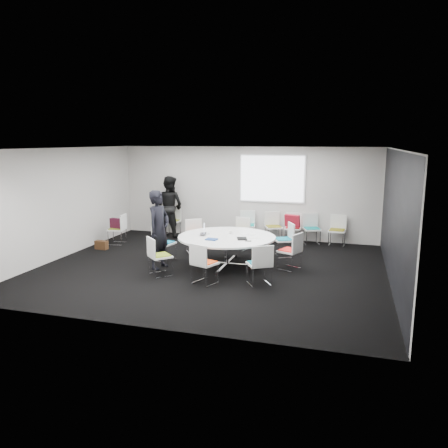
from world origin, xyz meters
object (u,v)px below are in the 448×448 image
(chair_back_d, at_px, (311,235))
(chair_ring_g, at_px, (204,271))
(chair_ring_c, at_px, (239,240))
(chair_person_back, at_px, (172,226))
(brown_bag, at_px, (101,245))
(chair_ring_d, at_px, (195,242))
(chair_ring_e, at_px, (164,250))
(chair_spare_left, at_px, (118,235))
(chair_ring_f, at_px, (160,263))
(person_back, at_px, (170,206))
(chair_back_c, at_px, (293,234))
(chair_back_e, at_px, (337,236))
(chair_ring_a, at_px, (290,258))
(chair_ring_h, at_px, (259,272))
(chair_ring_b, at_px, (284,246))
(maroon_bag, at_px, (117,223))
(cup, at_px, (231,232))
(conference_table, at_px, (227,243))
(laptop, at_px, (205,234))
(chair_back_b, at_px, (273,233))
(person_main, at_px, (159,230))
(chair_back_a, at_px, (247,231))

(chair_back_d, bearing_deg, chair_ring_g, 46.92)
(chair_ring_c, relative_size, chair_person_back, 1.00)
(chair_ring_c, xyz_separation_m, brown_bag, (-3.69, -1.04, -0.16))
(chair_ring_d, distance_m, chair_ring_e, 1.10)
(chair_spare_left, bearing_deg, chair_ring_e, -130.65)
(chair_ring_f, relative_size, person_back, 0.46)
(chair_back_c, xyz_separation_m, chair_back_e, (1.26, -0.03, 0.00))
(chair_ring_a, height_order, brown_bag, chair_ring_a)
(chair_ring_h, height_order, chair_back_d, same)
(chair_ring_b, bearing_deg, chair_ring_d, 69.47)
(chair_ring_c, relative_size, brown_bag, 2.44)
(chair_ring_g, distance_m, chair_spare_left, 4.48)
(chair_back_c, xyz_separation_m, maroon_bag, (-4.89, -1.63, 0.34))
(cup, distance_m, brown_bag, 3.89)
(conference_table, height_order, maroon_bag, maroon_bag)
(chair_back_c, bearing_deg, brown_bag, 23.03)
(chair_ring_e, xyz_separation_m, chair_ring_f, (0.42, -1.17, 0.00))
(chair_spare_left, xyz_separation_m, laptop, (3.12, -1.24, 0.47))
(chair_back_b, relative_size, person_main, 0.48)
(chair_ring_f, xyz_separation_m, chair_ring_g, (1.14, -0.27, 0.00))
(chair_back_a, xyz_separation_m, maroon_bag, (-3.51, -1.61, 0.34))
(chair_back_a, bearing_deg, person_back, -7.79)
(chair_ring_b, distance_m, chair_spare_left, 4.85)
(chair_back_d, xyz_separation_m, maroon_bag, (-5.43, -1.63, 0.34))
(chair_ring_d, relative_size, chair_spare_left, 1.00)
(chair_ring_c, height_order, person_back, person_back)
(chair_ring_f, bearing_deg, maroon_bag, 179.48)
(chair_ring_a, bearing_deg, chair_back_c, 29.70)
(chair_ring_e, bearing_deg, brown_bag, -94.10)
(chair_ring_f, relative_size, chair_back_e, 1.00)
(conference_table, height_order, laptop, laptop)
(chair_ring_f, xyz_separation_m, maroon_bag, (-2.46, 2.41, 0.34))
(chair_spare_left, bearing_deg, chair_back_e, -84.43)
(chair_back_d, height_order, person_main, person_main)
(chair_person_back, relative_size, person_main, 0.48)
(conference_table, bearing_deg, chair_ring_a, 4.69)
(chair_back_c, relative_size, chair_back_d, 1.00)
(chair_ring_c, xyz_separation_m, chair_back_b, (0.73, 1.23, 0.00))
(chair_ring_b, bearing_deg, chair_ring_e, 87.41)
(brown_bag, bearing_deg, chair_back_e, 19.94)
(conference_table, xyz_separation_m, chair_ring_h, (1.05, -1.17, -0.28))
(chair_ring_d, distance_m, chair_back_c, 3.03)
(chair_ring_b, bearing_deg, chair_ring_c, 47.30)
(chair_ring_e, relative_size, cup, 9.78)
(chair_ring_g, distance_m, brown_bag, 4.23)
(chair_ring_a, height_order, chair_spare_left, same)
(chair_ring_b, relative_size, chair_person_back, 1.00)
(chair_ring_e, bearing_deg, laptop, 101.11)
(chair_ring_g, bearing_deg, maroon_bag, 164.99)
(chair_person_back, bearing_deg, chair_ring_d, 130.25)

